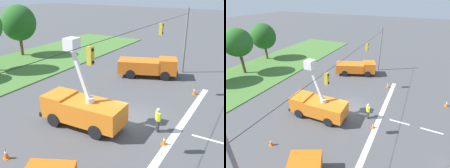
# 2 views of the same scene
# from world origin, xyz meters

# --- Properties ---
(ground_plane) EXTENTS (200.00, 200.00, 0.00)m
(ground_plane) POSITION_xyz_m (0.00, 0.00, 0.00)
(ground_plane) COLOR #4C4C4F
(grass_verge) EXTENTS (56.00, 12.00, 0.10)m
(grass_verge) POSITION_xyz_m (0.00, 18.00, 0.05)
(grass_verge) COLOR #477533
(grass_verge) RESTS_ON ground
(lane_markings) EXTENTS (17.60, 15.25, 0.01)m
(lane_markings) POSITION_xyz_m (0.00, -4.98, 0.00)
(lane_markings) COLOR silver
(lane_markings) RESTS_ON ground
(signal_gantry) EXTENTS (26.20, 0.33, 7.20)m
(signal_gantry) POSITION_xyz_m (-0.01, -0.00, 4.25)
(signal_gantry) COLOR slate
(signal_gantry) RESTS_ON ground
(tree_east) EXTENTS (4.60, 4.26, 7.36)m
(tree_east) POSITION_xyz_m (1.91, 19.67, 5.15)
(tree_east) COLOR brown
(tree_east) RESTS_ON ground
(tree_far_east) EXTENTS (4.51, 4.84, 7.03)m
(tree_far_east) POSITION_xyz_m (8.97, 21.85, 4.58)
(tree_far_east) COLOR brown
(tree_far_east) RESTS_ON ground
(utility_truck_bucket_lift) EXTENTS (2.54, 6.13, 6.24)m
(utility_truck_bucket_lift) POSITION_xyz_m (-2.70, 2.57, 1.36)
(utility_truck_bucket_lift) COLOR orange
(utility_truck_bucket_lift) RESTS_ON ground
(utility_truck_support_near) EXTENTS (4.44, 6.76, 2.09)m
(utility_truck_support_near) POSITION_xyz_m (9.63, 2.85, 1.17)
(utility_truck_support_near) COLOR orange
(utility_truck_support_near) RESTS_ON ground
(road_worker) EXTENTS (0.51, 0.48, 1.77)m
(road_worker) POSITION_xyz_m (-0.76, -2.30, 1.00)
(road_worker) COLOR #383842
(road_worker) RESTS_ON ground
(traffic_cone_foreground_left) EXTENTS (0.36, 0.36, 0.71)m
(traffic_cone_foreground_left) POSITION_xyz_m (-8.03, 4.10, 0.35)
(traffic_cone_foreground_left) COLOR orange
(traffic_cone_foreground_left) RESTS_ON ground
(traffic_cone_foreground_right) EXTENTS (0.36, 0.36, 0.61)m
(traffic_cone_foreground_right) POSITION_xyz_m (-2.02, -3.27, 0.29)
(traffic_cone_foreground_right) COLOR orange
(traffic_cone_foreground_right) RESTS_ON ground
(traffic_cone_mid_left) EXTENTS (0.36, 0.36, 0.78)m
(traffic_cone_mid_left) POSITION_xyz_m (0.60, 2.53, 0.39)
(traffic_cone_mid_left) COLOR orange
(traffic_cone_mid_left) RESTS_ON ground
(traffic_cone_mid_right) EXTENTS (0.36, 0.36, 0.78)m
(traffic_cone_mid_right) POSITION_xyz_m (5.36, -10.00, 0.39)
(traffic_cone_mid_right) COLOR orange
(traffic_cone_mid_right) RESTS_ON ground
(traffic_cone_near_bucket) EXTENTS (0.36, 0.36, 0.72)m
(traffic_cone_near_bucket) POSITION_xyz_m (7.10, -2.84, 0.35)
(traffic_cone_near_bucket) COLOR orange
(traffic_cone_near_bucket) RESTS_ON ground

